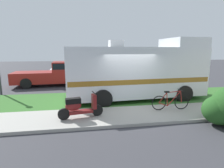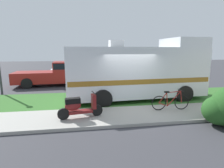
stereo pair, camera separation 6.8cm
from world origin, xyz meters
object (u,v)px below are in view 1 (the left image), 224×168
at_px(pickup_truck_far, 86,68).
at_px(motorhome_rv, 138,71).
at_px(scooter, 79,106).
at_px(bicycle, 170,102).
at_px(pickup_truck_near, 57,73).

bearing_deg(pickup_truck_far, motorhome_rv, -72.68).
bearing_deg(scooter, motorhome_rv, 40.74).
relative_size(scooter, pickup_truck_far, 0.31).
bearing_deg(bicycle, pickup_truck_near, 128.17).
height_order(motorhome_rv, pickup_truck_near, motorhome_rv).
bearing_deg(pickup_truck_far, scooter, -92.50).
relative_size(motorhome_rv, pickup_truck_near, 1.39).
distance_m(pickup_truck_near, pickup_truck_far, 4.19).
relative_size(bicycle, pickup_truck_near, 0.31).
distance_m(scooter, bicycle, 3.92).
distance_m(motorhome_rv, bicycle, 2.70).
xyz_separation_m(scooter, pickup_truck_far, (0.49, 11.11, 0.37)).
xyz_separation_m(bicycle, pickup_truck_far, (-3.41, 10.77, 0.46)).
xyz_separation_m(pickup_truck_near, pickup_truck_far, (2.28, 3.52, -0.03)).
relative_size(scooter, pickup_truck_near, 0.32).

